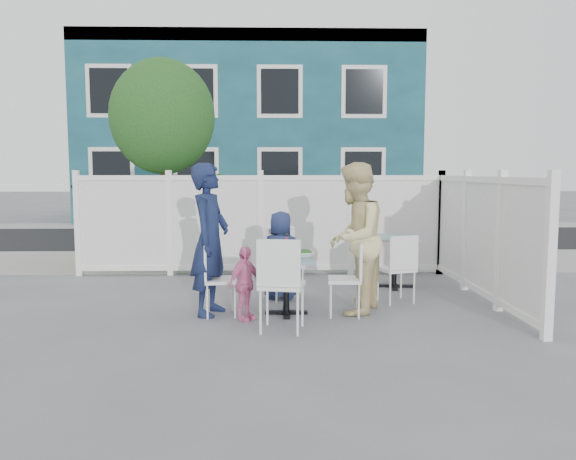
{
  "coord_description": "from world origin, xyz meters",
  "views": [
    {
      "loc": [
        0.31,
        -6.53,
        1.67
      ],
      "look_at": [
        0.48,
        0.29,
        0.95
      ],
      "focal_mm": 35.0,
      "sensor_mm": 36.0,
      "label": 1
    }
  ],
  "objects_px": {
    "chair_near": "(281,278)",
    "toddler": "(245,283)",
    "main_table": "(286,270)",
    "man": "(210,239)",
    "woman": "(354,238)",
    "chair_right": "(351,273)",
    "boy": "(281,255)",
    "chair_back": "(283,258)",
    "utility_cabinet": "(100,224)",
    "spare_table": "(394,248)",
    "chair_left": "(214,273)"
  },
  "relations": [
    {
      "from": "man",
      "to": "chair_right",
      "type": "bearing_deg",
      "value": -79.41
    },
    {
      "from": "chair_left",
      "to": "utility_cabinet",
      "type": "bearing_deg",
      "value": -156.67
    },
    {
      "from": "utility_cabinet",
      "to": "woman",
      "type": "height_order",
      "value": "woman"
    },
    {
      "from": "toddler",
      "to": "spare_table",
      "type": "bearing_deg",
      "value": -11.16
    },
    {
      "from": "utility_cabinet",
      "to": "spare_table",
      "type": "height_order",
      "value": "utility_cabinet"
    },
    {
      "from": "man",
      "to": "boy",
      "type": "relative_size",
      "value": 1.53
    },
    {
      "from": "chair_left",
      "to": "chair_right",
      "type": "xyz_separation_m",
      "value": [
        1.58,
        -0.04,
        0.01
      ]
    },
    {
      "from": "chair_back",
      "to": "toddler",
      "type": "bearing_deg",
      "value": 47.67
    },
    {
      "from": "chair_right",
      "to": "man",
      "type": "relative_size",
      "value": 0.49
    },
    {
      "from": "chair_right",
      "to": "chair_near",
      "type": "xyz_separation_m",
      "value": [
        -0.82,
        -0.68,
        0.07
      ]
    },
    {
      "from": "chair_left",
      "to": "chair_right",
      "type": "distance_m",
      "value": 1.58
    },
    {
      "from": "main_table",
      "to": "boy",
      "type": "height_order",
      "value": "boy"
    },
    {
      "from": "chair_left",
      "to": "toddler",
      "type": "height_order",
      "value": "chair_left"
    },
    {
      "from": "chair_right",
      "to": "man",
      "type": "xyz_separation_m",
      "value": [
        -1.63,
        0.1,
        0.38
      ]
    },
    {
      "from": "main_table",
      "to": "man",
      "type": "xyz_separation_m",
      "value": [
        -0.88,
        0.02,
        0.36
      ]
    },
    {
      "from": "spare_table",
      "to": "chair_left",
      "type": "distance_m",
      "value": 2.86
    },
    {
      "from": "chair_left",
      "to": "main_table",
      "type": "bearing_deg",
      "value": 84.04
    },
    {
      "from": "chair_near",
      "to": "toddler",
      "type": "height_order",
      "value": "chair_near"
    },
    {
      "from": "chair_back",
      "to": "man",
      "type": "height_order",
      "value": "man"
    },
    {
      "from": "utility_cabinet",
      "to": "chair_right",
      "type": "relative_size",
      "value": 1.57
    },
    {
      "from": "utility_cabinet",
      "to": "boy",
      "type": "xyz_separation_m",
      "value": [
        3.34,
        -3.31,
        -0.1
      ]
    },
    {
      "from": "main_table",
      "to": "spare_table",
      "type": "xyz_separation_m",
      "value": [
        1.58,
        1.49,
        0.05
      ]
    },
    {
      "from": "main_table",
      "to": "boy",
      "type": "xyz_separation_m",
      "value": [
        -0.06,
        0.79,
        0.06
      ]
    },
    {
      "from": "man",
      "to": "toddler",
      "type": "relative_size",
      "value": 2.11
    },
    {
      "from": "main_table",
      "to": "toddler",
      "type": "height_order",
      "value": "toddler"
    },
    {
      "from": "woman",
      "to": "toddler",
      "type": "height_order",
      "value": "woman"
    },
    {
      "from": "main_table",
      "to": "boy",
      "type": "distance_m",
      "value": 0.8
    },
    {
      "from": "chair_right",
      "to": "chair_back",
      "type": "height_order",
      "value": "chair_back"
    },
    {
      "from": "main_table",
      "to": "woman",
      "type": "bearing_deg",
      "value": 4.4
    },
    {
      "from": "utility_cabinet",
      "to": "boy",
      "type": "relative_size",
      "value": 1.18
    },
    {
      "from": "toddler",
      "to": "woman",
      "type": "bearing_deg",
      "value": -37.47
    },
    {
      "from": "spare_table",
      "to": "chair_back",
      "type": "relative_size",
      "value": 0.87
    },
    {
      "from": "toddler",
      "to": "chair_near",
      "type": "bearing_deg",
      "value": -103.08
    },
    {
      "from": "toddler",
      "to": "man",
      "type": "bearing_deg",
      "value": 93.9
    },
    {
      "from": "utility_cabinet",
      "to": "chair_back",
      "type": "relative_size",
      "value": 1.48
    },
    {
      "from": "utility_cabinet",
      "to": "woman",
      "type": "bearing_deg",
      "value": -34.98
    },
    {
      "from": "utility_cabinet",
      "to": "man",
      "type": "bearing_deg",
      "value": -49.4
    },
    {
      "from": "chair_left",
      "to": "chair_near",
      "type": "height_order",
      "value": "chair_near"
    },
    {
      "from": "chair_near",
      "to": "toddler",
      "type": "distance_m",
      "value": 0.66
    },
    {
      "from": "spare_table",
      "to": "boy",
      "type": "distance_m",
      "value": 1.78
    },
    {
      "from": "utility_cabinet",
      "to": "main_table",
      "type": "height_order",
      "value": "utility_cabinet"
    },
    {
      "from": "woman",
      "to": "chair_left",
      "type": "bearing_deg",
      "value": -63.81
    },
    {
      "from": "woman",
      "to": "boy",
      "type": "relative_size",
      "value": 1.54
    },
    {
      "from": "utility_cabinet",
      "to": "spare_table",
      "type": "bearing_deg",
      "value": -18.74
    },
    {
      "from": "chair_left",
      "to": "chair_back",
      "type": "xyz_separation_m",
      "value": [
        0.81,
        0.85,
        0.04
      ]
    },
    {
      "from": "chair_back",
      "to": "toddler",
      "type": "height_order",
      "value": "chair_back"
    },
    {
      "from": "chair_left",
      "to": "chair_back",
      "type": "distance_m",
      "value": 1.18
    },
    {
      "from": "woman",
      "to": "chair_back",
      "type": "bearing_deg",
      "value": -109.57
    },
    {
      "from": "main_table",
      "to": "spare_table",
      "type": "distance_m",
      "value": 2.17
    },
    {
      "from": "chair_right",
      "to": "chair_back",
      "type": "bearing_deg",
      "value": 45.55
    }
  ]
}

